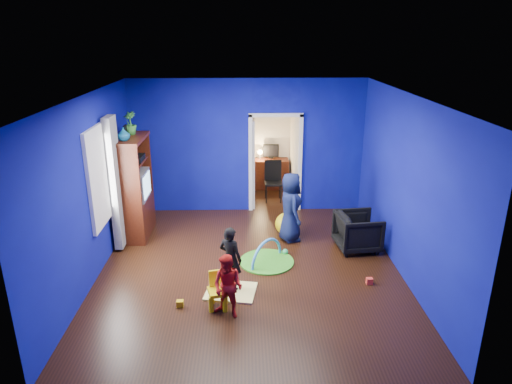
{
  "coord_description": "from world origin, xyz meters",
  "views": [
    {
      "loc": [
        -0.08,
        -6.83,
        3.81
      ],
      "look_at": [
        0.12,
        0.4,
        1.25
      ],
      "focal_mm": 32.0,
      "sensor_mm": 36.0,
      "label": 1
    }
  ],
  "objects_px": {
    "tv_armoire": "(133,187)",
    "crt_tv": "(135,185)",
    "child_navy": "(291,207)",
    "play_mat": "(267,262)",
    "toddler_red": "(228,287)",
    "child_black": "(230,259)",
    "study_desk": "(271,174)",
    "kid_chair": "(218,293)",
    "hopper_ball": "(286,224)",
    "vase": "(123,134)",
    "folding_chair": "(273,182)",
    "armchair": "(358,231)"
  },
  "relations": [
    {
      "from": "armchair",
      "to": "tv_armoire",
      "type": "distance_m",
      "value": 4.33
    },
    {
      "from": "folding_chair",
      "to": "child_black",
      "type": "bearing_deg",
      "value": -102.97
    },
    {
      "from": "vase",
      "to": "study_desk",
      "type": "bearing_deg",
      "value": 47.34
    },
    {
      "from": "toddler_red",
      "to": "kid_chair",
      "type": "relative_size",
      "value": 1.87
    },
    {
      "from": "child_navy",
      "to": "crt_tv",
      "type": "bearing_deg",
      "value": 72.11
    },
    {
      "from": "study_desk",
      "to": "folding_chair",
      "type": "distance_m",
      "value": 0.96
    },
    {
      "from": "child_navy",
      "to": "study_desk",
      "type": "xyz_separation_m",
      "value": [
        -0.19,
        3.1,
        -0.29
      ]
    },
    {
      "from": "folding_chair",
      "to": "play_mat",
      "type": "bearing_deg",
      "value": -95.61
    },
    {
      "from": "child_black",
      "to": "armchair",
      "type": "bearing_deg",
      "value": -119.22
    },
    {
      "from": "tv_armoire",
      "to": "study_desk",
      "type": "distance_m",
      "value": 3.99
    },
    {
      "from": "hopper_ball",
      "to": "study_desk",
      "type": "relative_size",
      "value": 0.5
    },
    {
      "from": "kid_chair",
      "to": "study_desk",
      "type": "bearing_deg",
      "value": 64.05
    },
    {
      "from": "child_navy",
      "to": "folding_chair",
      "type": "xyz_separation_m",
      "value": [
        -0.19,
        2.14,
        -0.21
      ]
    },
    {
      "from": "child_black",
      "to": "crt_tv",
      "type": "xyz_separation_m",
      "value": [
        -1.88,
        2.11,
        0.5
      ]
    },
    {
      "from": "vase",
      "to": "play_mat",
      "type": "bearing_deg",
      "value": -20.7
    },
    {
      "from": "child_black",
      "to": "study_desk",
      "type": "bearing_deg",
      "value": -69.99
    },
    {
      "from": "tv_armoire",
      "to": "crt_tv",
      "type": "relative_size",
      "value": 2.8
    },
    {
      "from": "child_black",
      "to": "toddler_red",
      "type": "bearing_deg",
      "value": 119.02
    },
    {
      "from": "vase",
      "to": "kid_chair",
      "type": "xyz_separation_m",
      "value": [
        1.75,
        -2.31,
        -1.83
      ]
    },
    {
      "from": "child_navy",
      "to": "study_desk",
      "type": "height_order",
      "value": "child_navy"
    },
    {
      "from": "child_black",
      "to": "study_desk",
      "type": "height_order",
      "value": "child_black"
    },
    {
      "from": "crt_tv",
      "to": "folding_chair",
      "type": "relative_size",
      "value": 0.76
    },
    {
      "from": "child_navy",
      "to": "tv_armoire",
      "type": "distance_m",
      "value": 3.04
    },
    {
      "from": "play_mat",
      "to": "armchair",
      "type": "bearing_deg",
      "value": 16.04
    },
    {
      "from": "vase",
      "to": "play_mat",
      "type": "relative_size",
      "value": 0.25
    },
    {
      "from": "kid_chair",
      "to": "study_desk",
      "type": "xyz_separation_m",
      "value": [
        1.07,
        5.37,
        0.12
      ]
    },
    {
      "from": "vase",
      "to": "crt_tv",
      "type": "distance_m",
      "value": 1.1
    },
    {
      "from": "kid_chair",
      "to": "play_mat",
      "type": "relative_size",
      "value": 0.53
    },
    {
      "from": "vase",
      "to": "folding_chair",
      "type": "height_order",
      "value": "vase"
    },
    {
      "from": "child_navy",
      "to": "study_desk",
      "type": "distance_m",
      "value": 3.12
    },
    {
      "from": "child_black",
      "to": "folding_chair",
      "type": "xyz_separation_m",
      "value": [
        0.9,
        3.91,
        -0.06
      ]
    },
    {
      "from": "folding_chair",
      "to": "child_navy",
      "type": "bearing_deg",
      "value": -84.94
    },
    {
      "from": "study_desk",
      "to": "play_mat",
      "type": "bearing_deg",
      "value": -94.28
    },
    {
      "from": "tv_armoire",
      "to": "crt_tv",
      "type": "bearing_deg",
      "value": 0.0
    },
    {
      "from": "hopper_ball",
      "to": "kid_chair",
      "type": "distance_m",
      "value": 2.8
    },
    {
      "from": "crt_tv",
      "to": "folding_chair",
      "type": "distance_m",
      "value": 3.36
    },
    {
      "from": "tv_armoire",
      "to": "vase",
      "type": "bearing_deg",
      "value": -90.0
    },
    {
      "from": "toddler_red",
      "to": "hopper_ball",
      "type": "xyz_separation_m",
      "value": [
        1.06,
        2.72,
        -0.25
      ]
    },
    {
      "from": "vase",
      "to": "play_mat",
      "type": "distance_m",
      "value": 3.39
    },
    {
      "from": "hopper_ball",
      "to": "child_black",
      "type": "bearing_deg",
      "value": -117.3
    },
    {
      "from": "study_desk",
      "to": "hopper_ball",
      "type": "bearing_deg",
      "value": -87.19
    },
    {
      "from": "toddler_red",
      "to": "play_mat",
      "type": "xyz_separation_m",
      "value": [
        0.62,
        1.56,
        -0.45
      ]
    },
    {
      "from": "tv_armoire",
      "to": "hopper_ball",
      "type": "distance_m",
      "value": 3.06
    },
    {
      "from": "toddler_red",
      "to": "tv_armoire",
      "type": "xyz_separation_m",
      "value": [
        -1.9,
        2.81,
        0.51
      ]
    },
    {
      "from": "kid_chair",
      "to": "play_mat",
      "type": "height_order",
      "value": "kid_chair"
    },
    {
      "from": "play_mat",
      "to": "study_desk",
      "type": "height_order",
      "value": "study_desk"
    },
    {
      "from": "child_black",
      "to": "study_desk",
      "type": "distance_m",
      "value": 4.95
    },
    {
      "from": "child_navy",
      "to": "play_mat",
      "type": "bearing_deg",
      "value": 140.41
    },
    {
      "from": "crt_tv",
      "to": "kid_chair",
      "type": "height_order",
      "value": "crt_tv"
    },
    {
      "from": "kid_chair",
      "to": "toddler_red",
      "type": "bearing_deg",
      "value": -67.84
    }
  ]
}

